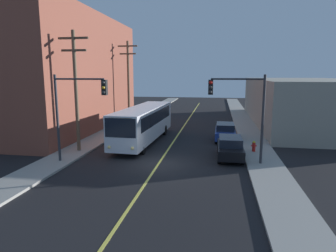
# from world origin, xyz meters

# --- Properties ---
(ground_plane) EXTENTS (120.00, 120.00, 0.00)m
(ground_plane) POSITION_xyz_m (0.00, 0.00, 0.00)
(ground_plane) COLOR black
(sidewalk_left) EXTENTS (2.50, 90.00, 0.15)m
(sidewalk_left) POSITION_xyz_m (-7.25, 10.00, 0.07)
(sidewalk_left) COLOR gray
(sidewalk_left) RESTS_ON ground
(sidewalk_right) EXTENTS (2.50, 90.00, 0.15)m
(sidewalk_right) POSITION_xyz_m (7.25, 10.00, 0.07)
(sidewalk_right) COLOR gray
(sidewalk_right) RESTS_ON ground
(lane_stripe_center) EXTENTS (0.16, 60.00, 0.01)m
(lane_stripe_center) POSITION_xyz_m (0.00, 15.00, 0.01)
(lane_stripe_center) COLOR #D8CC4C
(lane_stripe_center) RESTS_ON ground
(building_left_brick) EXTENTS (10.00, 23.15, 12.55)m
(building_left_brick) POSITION_xyz_m (-13.49, 11.93, 6.27)
(building_left_brick) COLOR brown
(building_left_brick) RESTS_ON ground
(building_right_warehouse) EXTENTS (12.00, 26.40, 5.55)m
(building_right_warehouse) POSITION_xyz_m (14.50, 19.51, 2.77)
(building_right_warehouse) COLOR gray
(building_right_warehouse) RESTS_ON ground
(city_bus) EXTENTS (3.06, 12.24, 3.20)m
(city_bus) POSITION_xyz_m (-2.66, 6.50, 1.82)
(city_bus) COLOR silver
(city_bus) RESTS_ON ground
(parked_car_black) EXTENTS (1.87, 4.42, 1.62)m
(parked_car_black) POSITION_xyz_m (4.94, 2.22, 0.84)
(parked_car_black) COLOR black
(parked_car_black) RESTS_ON ground
(parked_car_blue) EXTENTS (1.85, 4.41, 1.62)m
(parked_car_blue) POSITION_xyz_m (4.70, 8.31, 0.84)
(parked_car_blue) COLOR navy
(parked_car_blue) RESTS_ON ground
(utility_pole_near) EXTENTS (2.40, 0.28, 9.30)m
(utility_pole_near) POSITION_xyz_m (-6.95, 2.10, 5.29)
(utility_pole_near) COLOR brown
(utility_pole_near) RESTS_ON sidewalk_left
(utility_pole_mid) EXTENTS (2.40, 0.28, 9.91)m
(utility_pole_mid) POSITION_xyz_m (-6.88, 15.70, 5.60)
(utility_pole_mid) COLOR brown
(utility_pole_mid) RESTS_ON sidewalk_left
(traffic_signal_left_corner) EXTENTS (3.75, 0.48, 6.00)m
(traffic_signal_left_corner) POSITION_xyz_m (-5.41, -0.87, 4.30)
(traffic_signal_left_corner) COLOR #2D2D33
(traffic_signal_left_corner) RESTS_ON sidewalk_left
(traffic_signal_right_corner) EXTENTS (3.75, 0.48, 6.00)m
(traffic_signal_right_corner) POSITION_xyz_m (5.41, 0.79, 4.30)
(traffic_signal_right_corner) COLOR #2D2D33
(traffic_signal_right_corner) RESTS_ON sidewalk_right
(fire_hydrant) EXTENTS (0.44, 0.26, 0.84)m
(fire_hydrant) POSITION_xyz_m (6.85, 4.01, 0.58)
(fire_hydrant) COLOR red
(fire_hydrant) RESTS_ON sidewalk_right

